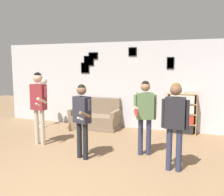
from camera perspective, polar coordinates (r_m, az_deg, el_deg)
ground_plane at (r=4.29m, az=-14.33°, el=-20.16°), size 20.00×20.00×0.00m
wall_back at (r=7.89m, az=3.34°, el=2.98°), size 8.78×0.08×2.70m
couch at (r=7.95m, az=-3.81°, el=-4.65°), size 1.53×0.80×0.94m
bookshelf at (r=7.48m, az=15.68°, el=-3.47°), size 0.82×0.30×1.18m
floor_lamp at (r=8.23m, az=-15.98°, el=2.05°), size 0.41×0.44×1.59m
person_player_foreground_left at (r=6.38m, az=-16.46°, el=-0.44°), size 0.50×0.49×1.81m
person_player_foreground_center at (r=5.25m, az=-6.90°, el=-3.64°), size 0.48×0.54×1.59m
person_watcher_holding_cup at (r=5.47m, az=7.56°, el=-2.75°), size 0.47×0.52×1.65m
person_spectator_near_bookshelf at (r=4.74m, az=14.21°, el=-4.36°), size 0.50×0.21×1.66m
bottle_on_floor at (r=7.69m, az=-9.61°, el=-6.75°), size 0.07×0.07×0.25m
drinking_cup at (r=7.39m, az=16.01°, el=1.45°), size 0.07×0.07×0.11m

